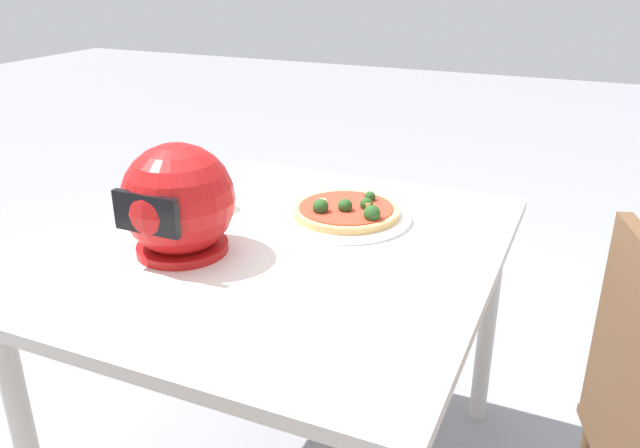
# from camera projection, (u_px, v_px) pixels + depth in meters

# --- Properties ---
(dining_table) EXTENTS (0.93, 1.08, 0.72)m
(dining_table) POSITION_uv_depth(u_px,v_px,m) (292.00, 277.00, 1.52)
(dining_table) COLOR beige
(dining_table) RESTS_ON ground
(pizza_plate) EXTENTS (0.34, 0.34, 0.01)m
(pizza_plate) POSITION_uv_depth(u_px,v_px,m) (346.00, 217.00, 1.64)
(pizza_plate) COLOR white
(pizza_plate) RESTS_ON dining_table
(pizza) EXTENTS (0.28, 0.28, 0.05)m
(pizza) POSITION_uv_depth(u_px,v_px,m) (347.00, 210.00, 1.63)
(pizza) COLOR tan
(pizza) RESTS_ON pizza_plate
(motorcycle_helmet) EXTENTS (0.25, 0.25, 0.25)m
(motorcycle_helmet) POSITION_uv_depth(u_px,v_px,m) (178.00, 202.00, 1.41)
(motorcycle_helmet) COLOR #B21414
(motorcycle_helmet) RESTS_ON dining_table
(drinking_glass) EXTENTS (0.07, 0.07, 0.13)m
(drinking_glass) POSITION_uv_depth(u_px,v_px,m) (202.00, 184.00, 1.70)
(drinking_glass) COLOR silver
(drinking_glass) RESTS_ON dining_table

